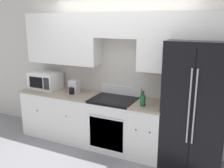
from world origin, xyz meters
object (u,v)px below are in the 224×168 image
at_px(oven_range, 114,123).
at_px(refrigerator, 195,106).
at_px(bottle, 143,100).
at_px(microwave, 45,80).

height_order(oven_range, refrigerator, refrigerator).
xyz_separation_m(oven_range, refrigerator, (1.29, 0.03, 0.50)).
height_order(oven_range, bottle, bottle).
bearing_deg(refrigerator, bottle, -167.57).
relative_size(refrigerator, microwave, 3.45).
xyz_separation_m(refrigerator, microwave, (-2.76, 0.00, 0.09)).
xyz_separation_m(microwave, bottle, (2.01, -0.17, -0.07)).
distance_m(oven_range, refrigerator, 1.38).
relative_size(oven_range, refrigerator, 0.55).
height_order(microwave, bottle, microwave).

